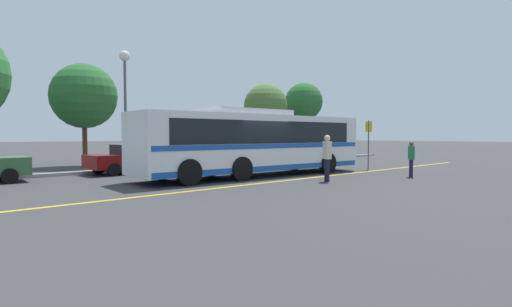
{
  "coord_description": "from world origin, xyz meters",
  "views": [
    {
      "loc": [
        -11.74,
        -13.05,
        1.88
      ],
      "look_at": [
        0.48,
        0.46,
        1.03
      ],
      "focal_mm": 28.0,
      "sensor_mm": 36.0,
      "label": 1
    }
  ],
  "objects_px": {
    "tree_3": "(304,102)",
    "street_lamp": "(125,79)",
    "transit_bus": "(256,142)",
    "parked_car_1": "(132,159)",
    "tree_0": "(266,106)",
    "pedestrian_1": "(411,157)",
    "bus_stop_sign": "(369,139)",
    "pedestrian_0": "(327,155)",
    "tree_2": "(84,96)"
  },
  "relations": [
    {
      "from": "parked_car_1",
      "to": "tree_2",
      "type": "relative_size",
      "value": 0.7
    },
    {
      "from": "street_lamp",
      "to": "parked_car_1",
      "type": "bearing_deg",
      "value": -104.28
    },
    {
      "from": "transit_bus",
      "to": "bus_stop_sign",
      "type": "relative_size",
      "value": 4.48
    },
    {
      "from": "tree_3",
      "to": "tree_0",
      "type": "bearing_deg",
      "value": -177.18
    },
    {
      "from": "transit_bus",
      "to": "parked_car_1",
      "type": "bearing_deg",
      "value": -141.68
    },
    {
      "from": "parked_car_1",
      "to": "pedestrian_0",
      "type": "xyz_separation_m",
      "value": [
        4.3,
        -8.65,
        0.36
      ]
    },
    {
      "from": "transit_bus",
      "to": "parked_car_1",
      "type": "distance_m",
      "value": 6.32
    },
    {
      "from": "transit_bus",
      "to": "pedestrian_0",
      "type": "relative_size",
      "value": 6.35
    },
    {
      "from": "tree_2",
      "to": "tree_3",
      "type": "relative_size",
      "value": 0.93
    },
    {
      "from": "street_lamp",
      "to": "tree_3",
      "type": "height_order",
      "value": "tree_3"
    },
    {
      "from": "tree_3",
      "to": "street_lamp",
      "type": "bearing_deg",
      "value": -168.78
    },
    {
      "from": "tree_2",
      "to": "street_lamp",
      "type": "bearing_deg",
      "value": -81.61
    },
    {
      "from": "parked_car_1",
      "to": "pedestrian_1",
      "type": "bearing_deg",
      "value": -143.08
    },
    {
      "from": "pedestrian_0",
      "to": "pedestrian_1",
      "type": "distance_m",
      "value": 4.42
    },
    {
      "from": "transit_bus",
      "to": "pedestrian_0",
      "type": "bearing_deg",
      "value": 14.5
    },
    {
      "from": "pedestrian_1",
      "to": "street_lamp",
      "type": "distance_m",
      "value": 14.69
    },
    {
      "from": "bus_stop_sign",
      "to": "street_lamp",
      "type": "relative_size",
      "value": 0.42
    },
    {
      "from": "tree_2",
      "to": "pedestrian_0",
      "type": "bearing_deg",
      "value": -72.59
    },
    {
      "from": "parked_car_1",
      "to": "pedestrian_0",
      "type": "distance_m",
      "value": 9.66
    },
    {
      "from": "parked_car_1",
      "to": "pedestrian_1",
      "type": "xyz_separation_m",
      "value": [
        8.46,
        -10.11,
        0.18
      ]
    },
    {
      "from": "pedestrian_1",
      "to": "tree_0",
      "type": "distance_m",
      "value": 16.29
    },
    {
      "from": "street_lamp",
      "to": "tree_0",
      "type": "xyz_separation_m",
      "value": [
        13.37,
        3.39,
        -0.55
      ]
    },
    {
      "from": "pedestrian_0",
      "to": "tree_2",
      "type": "height_order",
      "value": "tree_2"
    },
    {
      "from": "tree_0",
      "to": "street_lamp",
      "type": "bearing_deg",
      "value": -165.76
    },
    {
      "from": "pedestrian_0",
      "to": "parked_car_1",
      "type": "bearing_deg",
      "value": 55.88
    },
    {
      "from": "tree_2",
      "to": "parked_car_1",
      "type": "bearing_deg",
      "value": -87.63
    },
    {
      "from": "tree_3",
      "to": "bus_stop_sign",
      "type": "bearing_deg",
      "value": -125.01
    },
    {
      "from": "bus_stop_sign",
      "to": "street_lamp",
      "type": "xyz_separation_m",
      "value": [
        -10.02,
        8.25,
        3.11
      ]
    },
    {
      "from": "parked_car_1",
      "to": "street_lamp",
      "type": "xyz_separation_m",
      "value": [
        0.39,
        1.54,
        4.06
      ]
    },
    {
      "from": "transit_bus",
      "to": "street_lamp",
      "type": "xyz_separation_m",
      "value": [
        -3.21,
        6.66,
        3.2
      ]
    },
    {
      "from": "parked_car_1",
      "to": "pedestrian_0",
      "type": "height_order",
      "value": "pedestrian_0"
    },
    {
      "from": "pedestrian_1",
      "to": "tree_3",
      "type": "xyz_separation_m",
      "value": [
        10.27,
        15.28,
        3.97
      ]
    },
    {
      "from": "transit_bus",
      "to": "tree_0",
      "type": "height_order",
      "value": "tree_0"
    },
    {
      "from": "pedestrian_1",
      "to": "tree_2",
      "type": "bearing_deg",
      "value": 82.42
    },
    {
      "from": "tree_2",
      "to": "tree_0",
      "type": "bearing_deg",
      "value": -3.65
    },
    {
      "from": "bus_stop_sign",
      "to": "tree_0",
      "type": "relative_size",
      "value": 0.44
    },
    {
      "from": "pedestrian_0",
      "to": "tree_3",
      "type": "bearing_deg",
      "value": -16.79
    },
    {
      "from": "bus_stop_sign",
      "to": "tree_3",
      "type": "relative_size",
      "value": 0.41
    },
    {
      "from": "parked_car_1",
      "to": "tree_0",
      "type": "distance_m",
      "value": 15.04
    },
    {
      "from": "bus_stop_sign",
      "to": "tree_0",
      "type": "bearing_deg",
      "value": 167.19
    },
    {
      "from": "transit_bus",
      "to": "street_lamp",
      "type": "height_order",
      "value": "street_lamp"
    },
    {
      "from": "tree_2",
      "to": "pedestrian_1",
      "type": "bearing_deg",
      "value": -61.35
    },
    {
      "from": "street_lamp",
      "to": "tree_0",
      "type": "bearing_deg",
      "value": 14.24
    },
    {
      "from": "tree_0",
      "to": "tree_3",
      "type": "relative_size",
      "value": 0.91
    },
    {
      "from": "pedestrian_0",
      "to": "pedestrian_1",
      "type": "bearing_deg",
      "value": -79.89
    },
    {
      "from": "pedestrian_0",
      "to": "tree_2",
      "type": "bearing_deg",
      "value": 46.87
    },
    {
      "from": "tree_0",
      "to": "tree_2",
      "type": "distance_m",
      "value": 14.03
    },
    {
      "from": "transit_bus",
      "to": "tree_0",
      "type": "distance_m",
      "value": 14.54
    },
    {
      "from": "street_lamp",
      "to": "tree_2",
      "type": "relative_size",
      "value": 1.03
    },
    {
      "from": "tree_0",
      "to": "tree_3",
      "type": "distance_m",
      "value": 5.02
    }
  ]
}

